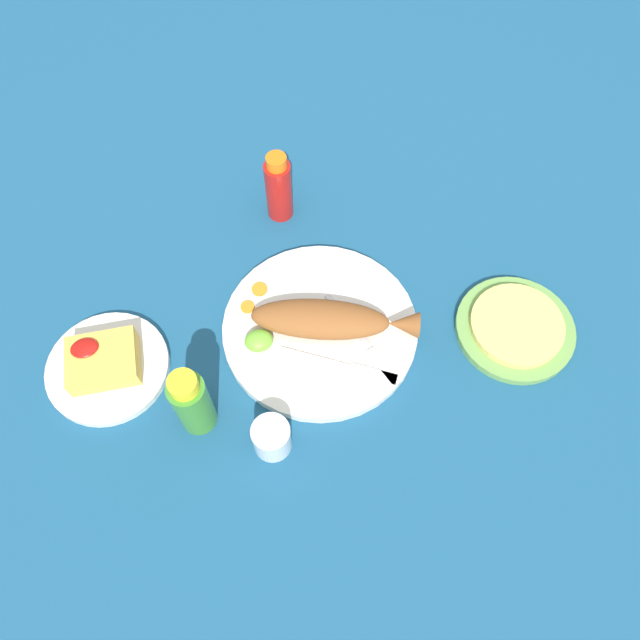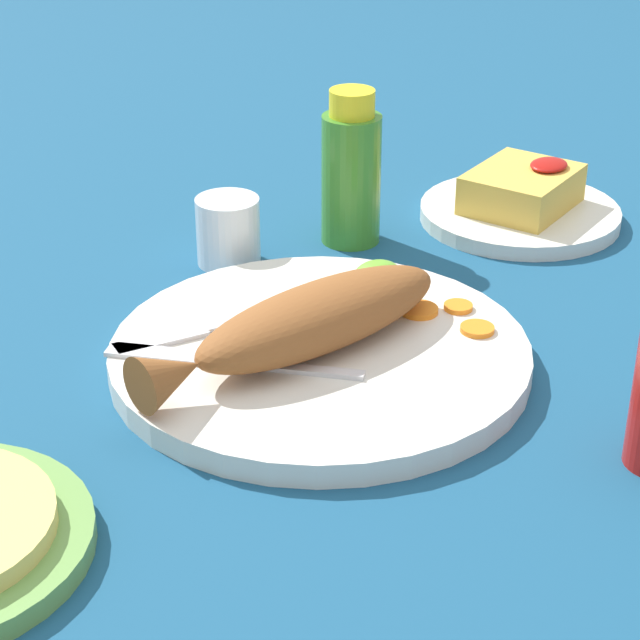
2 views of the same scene
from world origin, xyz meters
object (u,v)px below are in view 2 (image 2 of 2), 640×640
at_px(main_plate, 320,355).
at_px(fork_far, 217,327).
at_px(side_plate_fries, 523,215).
at_px(fork_near, 214,360).
at_px(fried_fish, 305,322).
at_px(hot_sauce_bottle_green, 351,172).
at_px(salt_cup, 228,235).

height_order(main_plate, fork_far, fork_far).
relative_size(main_plate, side_plate_fries, 1.64).
bearing_deg(fork_far, fork_near, 64.41).
bearing_deg(fried_fish, fork_far, 113.73).
distance_m(main_plate, hot_sauce_bottle_green, 0.24).
relative_size(main_plate, salt_cup, 5.19).
xyz_separation_m(main_plate, side_plate_fries, (0.33, -0.00, -0.00)).
height_order(fried_fish, fork_near, fried_fish).
height_order(main_plate, salt_cup, salt_cup).
xyz_separation_m(fried_fish, side_plate_fries, (0.35, -0.01, -0.03)).
height_order(fried_fish, fork_far, fried_fish).
height_order(fork_far, salt_cup, salt_cup).
bearing_deg(fork_far, hot_sauce_bottle_green, -144.91).
bearing_deg(side_plate_fries, salt_cup, 143.21).
xyz_separation_m(main_plate, salt_cup, (0.10, 0.17, 0.02)).
relative_size(main_plate, hot_sauce_bottle_green, 2.20).
distance_m(main_plate, salt_cup, 0.20).
xyz_separation_m(hot_sauce_bottle_green, side_plate_fries, (0.13, -0.11, -0.06)).
bearing_deg(salt_cup, main_plate, -121.84).
xyz_separation_m(main_plate, fork_near, (-0.06, 0.05, 0.01)).
bearing_deg(side_plate_fries, fried_fish, 178.85).
distance_m(main_plate, fork_near, 0.08).
relative_size(main_plate, fork_near, 1.76).
relative_size(salt_cup, side_plate_fries, 0.32).
height_order(fork_near, salt_cup, salt_cup).
bearing_deg(fork_near, salt_cup, -77.47).
distance_m(fried_fish, hot_sauce_bottle_green, 0.24).
relative_size(fork_far, side_plate_fries, 0.91).
bearing_deg(side_plate_fries, main_plate, 179.44).
distance_m(fork_far, salt_cup, 0.16).
relative_size(main_plate, fork_far, 1.81).
relative_size(fork_near, fork_far, 1.03).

